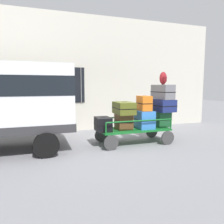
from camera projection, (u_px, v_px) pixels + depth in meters
The scene contains 13 objects.
ground_plane at pixel (114, 145), 7.29m from camera, with size 40.00×40.00×0.00m, color gray.
building_wall at pixel (92, 74), 9.75m from camera, with size 12.00×0.38×5.00m.
luggage_cart at pixel (134, 131), 7.49m from camera, with size 2.47×1.14×0.52m.
cart_railing at pixel (134, 120), 7.44m from camera, with size 2.34×1.00×0.36m.
suitcase_left_bottom at pixel (103, 124), 7.06m from camera, with size 0.50×0.67×0.45m.
suitcase_midleft_bottom at pixel (124, 122), 7.34m from camera, with size 0.55×0.49×0.52m.
suitcase_midleft_middle at pixel (124, 108), 7.28m from camera, with size 0.60×0.92×0.40m.
suitcase_center_bottom at pixel (144, 119), 7.53m from camera, with size 0.55×0.73×0.61m.
suitcase_center_middle at pixel (144, 103), 7.48m from camera, with size 0.41×0.61×0.51m.
suitcase_midright_bottom at pixel (162, 119), 7.81m from camera, with size 0.50×0.50×0.55m.
suitcase_midright_middle at pixel (162, 105), 7.78m from camera, with size 0.67×0.96×0.43m.
suitcase_midright_top at pixel (163, 92), 7.71m from camera, with size 0.50×0.92×0.51m.
backpack at pixel (163, 78), 7.62m from camera, with size 0.27×0.22×0.44m.
Camera 1 is at (-2.39, -6.70, 1.97)m, focal length 35.05 mm.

